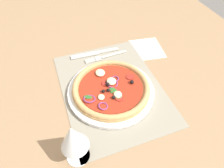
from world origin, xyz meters
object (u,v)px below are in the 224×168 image
at_px(plate, 111,91).
at_px(pizza, 111,87).
at_px(wine_glass, 73,138).
at_px(napkin, 147,49).
at_px(fork, 104,57).
at_px(knife, 94,53).

height_order(plate, pizza, pizza).
xyz_separation_m(wine_glass, napkin, (0.36, -0.39, -0.10)).
bearing_deg(pizza, napkin, -52.01).
xyz_separation_m(plate, napkin, (0.18, -0.23, -0.01)).
relative_size(fork, knife, 0.90).
xyz_separation_m(plate, fork, (0.18, -0.04, -0.00)).
distance_m(knife, napkin, 0.23).
bearing_deg(fork, knife, -51.48).
bearing_deg(napkin, knife, 79.51).
distance_m(fork, napkin, 0.19).
xyz_separation_m(plate, knife, (0.22, -0.00, -0.00)).
bearing_deg(plate, wine_glass, 138.53).
distance_m(plate, fork, 0.19).
distance_m(pizza, fork, 0.19).
bearing_deg(fork, plate, 76.72).
height_order(plate, fork, plate).
distance_m(fork, knife, 0.05).
bearing_deg(wine_glass, napkin, -47.18).
height_order(wine_glass, napkin, wine_glass).
distance_m(pizza, knife, 0.22).
height_order(pizza, fork, pizza).
distance_m(fork, wine_glass, 0.42).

